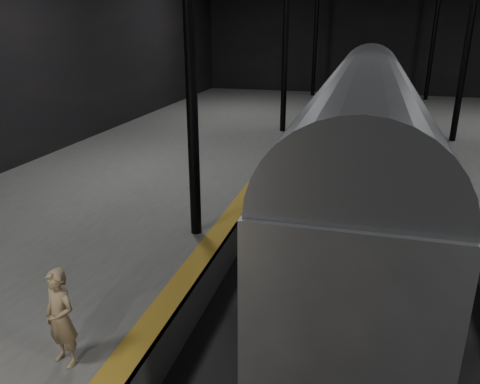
% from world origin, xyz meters
% --- Properties ---
extents(ground, '(44.00, 44.00, 0.00)m').
position_xyz_m(ground, '(0.00, 0.00, 0.00)').
color(ground, black).
rests_on(ground, ground).
extents(platform_left, '(9.00, 43.80, 1.00)m').
position_xyz_m(platform_left, '(-7.50, 0.00, 0.50)').
color(platform_left, '#4A4A48').
rests_on(platform_left, ground).
extents(tactile_strip, '(0.50, 43.80, 0.01)m').
position_xyz_m(tactile_strip, '(-3.25, 0.00, 1.00)').
color(tactile_strip, olive).
rests_on(tactile_strip, platform_left).
extents(track, '(2.40, 43.00, 0.24)m').
position_xyz_m(track, '(0.00, 0.00, 0.07)').
color(track, '#3F3328').
rests_on(track, ground).
extents(train, '(2.76, 18.36, 4.91)m').
position_xyz_m(train, '(-0.00, 0.10, 2.74)').
color(train, gray).
rests_on(train, ground).
extents(woman, '(0.67, 0.54, 1.59)m').
position_xyz_m(woman, '(-4.08, -8.98, 1.79)').
color(woman, '#917B59').
rests_on(woman, platform_left).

